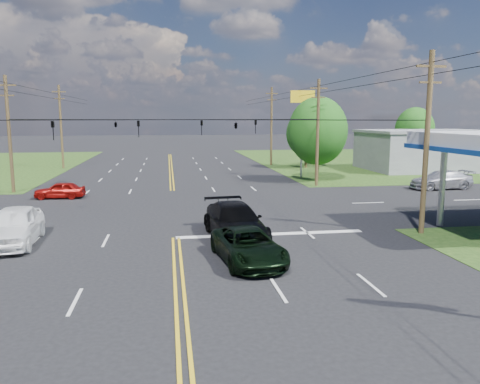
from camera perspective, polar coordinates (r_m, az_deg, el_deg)
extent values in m
plane|color=black|center=(32.18, -8.09, -2.02)|extent=(280.00, 280.00, 0.00)
cube|color=#1C3B12|center=(72.98, 20.24, 3.66)|extent=(46.00, 48.00, 0.03)
cube|color=silver|center=(24.94, 3.78, -5.19)|extent=(10.00, 0.50, 0.02)
cube|color=slate|center=(59.95, 21.68, 4.64)|extent=(14.00, 10.00, 4.40)
cylinder|color=#A5A5AA|center=(28.78, 23.43, 0.71)|extent=(0.36, 0.36, 4.65)
cylinder|color=#3E2D1A|center=(26.24, 21.78, 5.40)|extent=(0.28, 0.28, 9.50)
cube|color=#3E2D1A|center=(26.34, 22.30, 14.00)|extent=(1.60, 0.12, 0.12)
cube|color=#3E2D1A|center=(26.27, 22.19, 12.27)|extent=(1.20, 0.10, 0.10)
cylinder|color=#3E2D1A|center=(42.55, -26.30, 6.26)|extent=(0.28, 0.28, 9.50)
cube|color=#3E2D1A|center=(42.61, -26.68, 11.56)|extent=(1.60, 0.12, 0.12)
cube|color=#3E2D1A|center=(42.57, -26.60, 10.49)|extent=(1.20, 0.10, 0.10)
cylinder|color=#3E2D1A|center=(42.73, 9.44, 7.07)|extent=(0.28, 0.28, 9.50)
cube|color=#3E2D1A|center=(42.79, 9.58, 12.37)|extent=(1.60, 0.12, 0.12)
cube|color=#3E2D1A|center=(42.75, 9.55, 11.30)|extent=(1.20, 0.10, 0.10)
cylinder|color=#3E2D1A|center=(60.94, -20.98, 7.38)|extent=(0.28, 0.28, 10.00)
cube|color=#3E2D1A|center=(61.01, -21.21, 11.33)|extent=(1.60, 0.12, 0.12)
cube|color=#3E2D1A|center=(60.97, -21.16, 10.58)|extent=(1.20, 0.10, 0.10)
cylinder|color=#3E2D1A|center=(61.06, 3.85, 7.96)|extent=(0.28, 0.28, 10.00)
cube|color=#3E2D1A|center=(61.13, 3.89, 11.90)|extent=(1.60, 0.12, 0.12)
cube|color=#3E2D1A|center=(61.10, 3.88, 11.15)|extent=(1.20, 0.10, 0.10)
imported|color=black|center=(27.80, -21.83, 6.96)|extent=(0.17, 0.21, 1.05)
imported|color=black|center=(30.21, -12.26, 7.51)|extent=(0.17, 0.21, 1.05)
imported|color=black|center=(33.12, -4.70, 7.80)|extent=(0.17, 0.21, 1.05)
imported|color=black|center=(36.73, 1.91, 7.94)|extent=(0.17, 0.21, 1.05)
imported|color=black|center=(34.48, -14.92, 8.04)|extent=(1.24, 0.26, 0.50)
imported|color=black|center=(29.19, -0.51, 8.21)|extent=(1.24, 0.26, 0.50)
cylinder|color=black|center=(32.56, 15.83, 13.60)|extent=(0.04, 100.00, 0.04)
cylinder|color=black|center=(32.51, 15.78, 12.55)|extent=(0.04, 100.00, 0.04)
cylinder|color=#3E2D1A|center=(46.09, 9.36, 3.34)|extent=(0.36, 0.36, 3.30)
ellipsoid|color=#134612|center=(45.89, 9.47, 7.35)|extent=(5.70, 5.70, 6.60)
cylinder|color=#3E2D1A|center=(58.26, 8.04, 4.32)|extent=(0.36, 0.36, 2.86)
ellipsoid|color=#134612|center=(58.10, 8.10, 7.07)|extent=(4.94, 4.94, 5.72)
cylinder|color=#3E2D1A|center=(70.64, 20.37, 4.75)|extent=(0.36, 0.36, 3.08)
ellipsoid|color=#134612|center=(70.51, 20.51, 7.19)|extent=(5.32, 5.32, 6.16)
imported|color=black|center=(20.06, 1.02, -6.59)|extent=(2.98, 5.39, 1.43)
imported|color=black|center=(23.90, -0.63, -3.62)|extent=(3.08, 6.32, 1.77)
imported|color=white|center=(25.29, -25.86, -3.74)|extent=(2.52, 5.54, 1.84)
imported|color=#9A0E0B|center=(38.39, -21.11, 0.21)|extent=(3.79, 1.65, 1.27)
imported|color=#B8B7BC|center=(44.17, 23.30, 1.37)|extent=(5.65, 2.62, 1.60)
cylinder|color=#A5A5AA|center=(48.74, 7.55, 6.96)|extent=(0.20, 0.20, 8.85)
cube|color=yellow|center=(48.76, 7.64, 11.46)|extent=(2.44, 0.72, 1.22)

